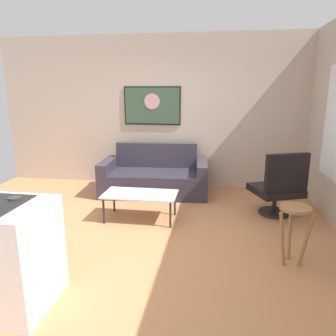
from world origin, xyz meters
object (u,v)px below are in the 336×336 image
at_px(coffee_table, 140,196).
at_px(armchair, 279,187).
at_px(bar_stool, 294,220).
at_px(wall_painting, 152,106).
at_px(couch, 155,178).

xyz_separation_m(coffee_table, armchair, (1.96, 0.42, 0.09)).
distance_m(armchair, bar_stool, 1.35).
height_order(coffee_table, wall_painting, wall_painting).
xyz_separation_m(coffee_table, wall_painting, (-0.18, 1.78, 1.17)).
xyz_separation_m(coffee_table, bar_stool, (1.87, -0.92, 0.14)).
distance_m(bar_stool, wall_painting, 3.54).
relative_size(bar_stool, wall_painting, 0.60).
bearing_deg(bar_stool, armchair, 86.07).
bearing_deg(couch, coffee_table, -88.44).
bearing_deg(bar_stool, coffee_table, 153.79).
bearing_deg(armchair, couch, 157.96).
distance_m(couch, bar_stool, 2.88).
distance_m(couch, coffee_table, 1.23).
height_order(couch, bar_stool, couch).
relative_size(couch, wall_painting, 1.78).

